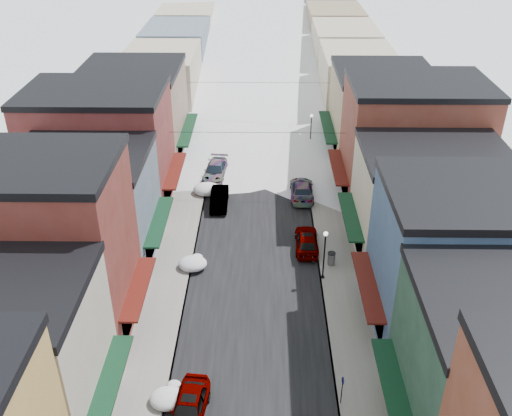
{
  "coord_description": "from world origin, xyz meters",
  "views": [
    {
      "loc": [
        0.6,
        -9.32,
        26.63
      ],
      "look_at": [
        0.0,
        32.25,
        2.57
      ],
      "focal_mm": 40.0,
      "sensor_mm": 36.0,
      "label": 1
    }
  ],
  "objects_px": {
    "car_dark_hatch": "(219,198)",
    "streetlamp_near": "(325,249)",
    "car_silver_sedan": "(189,408)",
    "trash_can": "(331,258)"
  },
  "relations": [
    {
      "from": "car_silver_sedan",
      "to": "trash_can",
      "type": "bearing_deg",
      "value": 63.24
    },
    {
      "from": "car_silver_sedan",
      "to": "trash_can",
      "type": "height_order",
      "value": "car_silver_sedan"
    },
    {
      "from": "car_silver_sedan",
      "to": "car_dark_hatch",
      "type": "distance_m",
      "value": 24.4
    },
    {
      "from": "streetlamp_near",
      "to": "trash_can",
      "type": "bearing_deg",
      "value": 65.34
    },
    {
      "from": "trash_can",
      "to": "car_silver_sedan",
      "type": "bearing_deg",
      "value": -122.6
    },
    {
      "from": "car_silver_sedan",
      "to": "streetlamp_near",
      "type": "relative_size",
      "value": 1.12
    },
    {
      "from": "trash_can",
      "to": "streetlamp_near",
      "type": "height_order",
      "value": "streetlamp_near"
    },
    {
      "from": "trash_can",
      "to": "streetlamp_near",
      "type": "distance_m",
      "value": 2.83
    },
    {
      "from": "trash_can",
      "to": "streetlamp_near",
      "type": "bearing_deg",
      "value": -114.66
    },
    {
      "from": "car_dark_hatch",
      "to": "streetlamp_near",
      "type": "bearing_deg",
      "value": -52.97
    }
  ]
}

